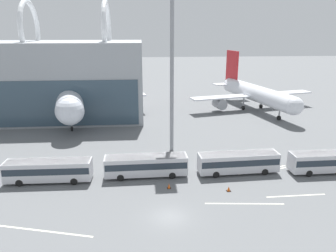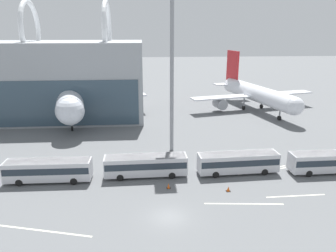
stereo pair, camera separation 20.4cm
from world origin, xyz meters
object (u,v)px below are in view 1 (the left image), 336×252
airliner_at_gate_far (254,93)px  shuttle_bus_3 (329,161)px  airliner_at_gate_near (70,96)px  shuttle_bus_0 (48,169)px  traffic_cone_0 (229,189)px  shuttle_bus_1 (146,164)px  floodlight_mast (172,44)px  traffic_cone_1 (169,186)px  shuttle_bus_2 (238,161)px

airliner_at_gate_far → shuttle_bus_3: size_ratio=2.90×
airliner_at_gate_near → shuttle_bus_0: size_ratio=3.08×
shuttle_bus_0 → traffic_cone_0: (24.88, -5.00, -1.52)m
shuttle_bus_1 → shuttle_bus_3: size_ratio=1.00×
floodlight_mast → traffic_cone_0: size_ratio=40.98×
airliner_at_gate_far → shuttle_bus_0: size_ratio=2.90×
airliner_at_gate_far → traffic_cone_0: (-18.54, -45.08, -4.20)m
airliner_at_gate_far → shuttle_bus_1: size_ratio=2.89×
shuttle_bus_0 → airliner_at_gate_far: bearing=43.5°
floodlight_mast → traffic_cone_0: bearing=-69.1°
traffic_cone_0 → shuttle_bus_3: bearing=16.1°
airliner_at_gate_near → shuttle_bus_3: airliner_at_gate_near is taller
shuttle_bus_3 → traffic_cone_0: size_ratio=17.53×
floodlight_mast → traffic_cone_1: (-1.74, -14.84, -18.26)m
floodlight_mast → traffic_cone_0: floodlight_mast is taller
airliner_at_gate_near → traffic_cone_0: 49.52m
shuttle_bus_0 → shuttle_bus_3: 41.63m
shuttle_bus_1 → traffic_cone_0: (11.01, -5.65, -1.52)m
shuttle_bus_3 → traffic_cone_0: 17.49m
airliner_at_gate_far → shuttle_bus_1: bearing=-49.9°
shuttle_bus_0 → shuttle_bus_2: size_ratio=0.99×
shuttle_bus_0 → shuttle_bus_1: 13.89m
shuttle_bus_3 → floodlight_mast: (-22.97, 11.47, 16.76)m
shuttle_bus_2 → traffic_cone_0: shuttle_bus_2 is taller
airliner_at_gate_far → shuttle_bus_3: airliner_at_gate_far is taller
shuttle_bus_1 → traffic_cone_1: size_ratio=16.46×
airliner_at_gate_far → shuttle_bus_0: (-43.42, -40.08, -2.68)m
floodlight_mast → airliner_at_gate_far: bearing=49.3°
shuttle_bus_0 → traffic_cone_0: size_ratio=17.53×
shuttle_bus_2 → shuttle_bus_3: (13.88, -0.83, 0.00)m
traffic_cone_0 → traffic_cone_1: 8.10m
shuttle_bus_0 → shuttle_bus_1: bearing=3.5°
shuttle_bus_3 → airliner_at_gate_far: bearing=86.6°
shuttle_bus_0 → traffic_cone_1: 17.34m
airliner_at_gate_near → airliner_at_gate_far: (47.18, 5.01, -1.01)m
airliner_at_gate_near → shuttle_bus_2: size_ratio=3.06×
airliner_at_gate_far → floodlight_mast: bearing=-53.8°
airliner_at_gate_near → traffic_cone_1: (20.67, -38.60, -5.19)m
traffic_cone_1 → traffic_cone_0: bearing=-10.5°
traffic_cone_0 → airliner_at_gate_near: bearing=125.6°
shuttle_bus_2 → traffic_cone_1: size_ratio=16.55×
airliner_at_gate_near → shuttle_bus_0: airliner_at_gate_near is taller
airliner_at_gate_near → shuttle_bus_1: (17.63, -34.42, -3.69)m
shuttle_bus_2 → floodlight_mast: size_ratio=0.43×
shuttle_bus_2 → shuttle_bus_3: 13.90m
shuttle_bus_3 → traffic_cone_0: shuttle_bus_3 is taller
traffic_cone_0 → floodlight_mast: bearing=110.9°
traffic_cone_1 → airliner_at_gate_far: bearing=58.7°
airliner_at_gate_far → shuttle_bus_2: (-15.67, -39.41, -2.68)m
shuttle_bus_1 → traffic_cone_0: shuttle_bus_1 is taller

